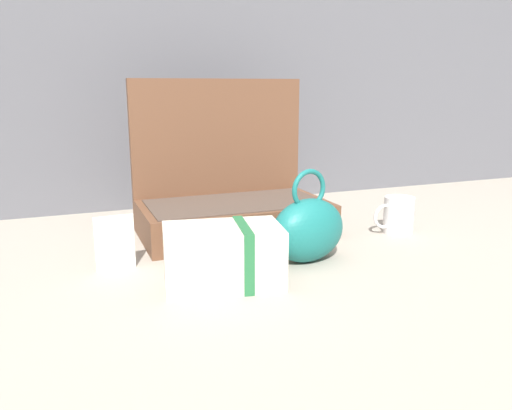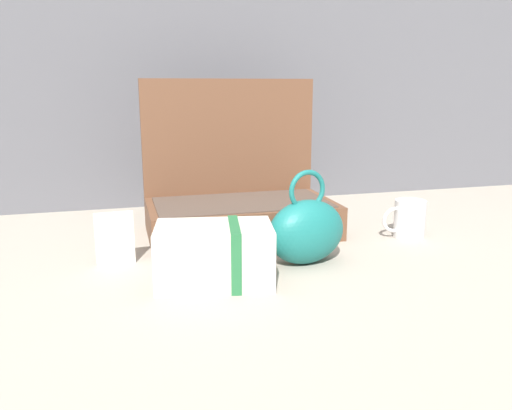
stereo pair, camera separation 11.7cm
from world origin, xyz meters
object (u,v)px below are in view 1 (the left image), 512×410
Objects in this scene: info_card_left at (115,243)px; teal_pouch_handbag at (308,229)px; cream_toiletry_bag at (225,256)px; coffee_mug at (398,215)px; open_suitcase at (230,198)px.

teal_pouch_handbag is at bearing -18.10° from info_card_left.
cream_toiletry_bag reaches higher than coffee_mug.
open_suitcase reaches higher than info_card_left.
info_card_left is at bearing -178.71° from coffee_mug.
teal_pouch_handbag is at bearing -160.04° from coffee_mug.
open_suitcase is at bearing 70.01° from cream_toiletry_bag.
teal_pouch_handbag reaches higher than cream_toiletry_bag.
open_suitcase is 0.45m from coffee_mug.
teal_pouch_handbag is 1.78× the size of coffee_mug.
cream_toiletry_bag is at bearing -44.50° from info_card_left.
cream_toiletry_bag reaches higher than info_card_left.
open_suitcase is 4.11× the size of coffee_mug.
info_card_left reaches higher than coffee_mug.
cream_toiletry_bag is 2.09× the size of info_card_left.
open_suitcase is 0.38m from cream_toiletry_bag.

